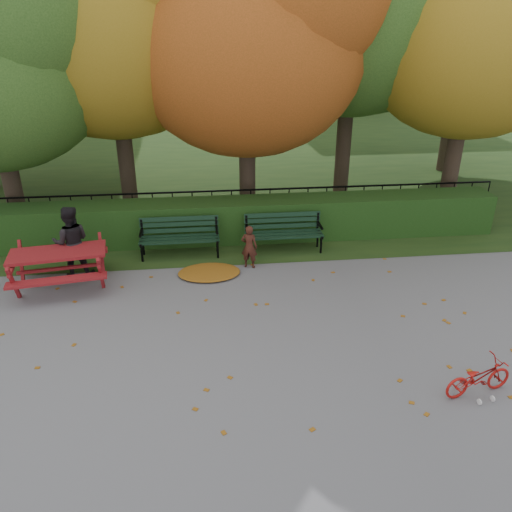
{
  "coord_description": "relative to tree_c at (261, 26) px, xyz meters",
  "views": [
    {
      "loc": [
        -0.72,
        -6.93,
        4.93
      ],
      "look_at": [
        0.2,
        1.33,
        1.0
      ],
      "focal_mm": 35.0,
      "sensor_mm": 36.0,
      "label": 1
    }
  ],
  "objects": [
    {
      "name": "ground",
      "position": [
        -0.83,
        -5.96,
        -4.82
      ],
      "size": [
        90.0,
        90.0,
        0.0
      ],
      "primitive_type": "plane",
      "color": "slate",
      "rests_on": "ground"
    },
    {
      "name": "grass_strip",
      "position": [
        -0.83,
        8.04,
        -4.82
      ],
      "size": [
        90.0,
        90.0,
        0.0
      ],
      "primitive_type": "plane",
      "color": "#1B3413",
      "rests_on": "ground"
    },
    {
      "name": "building_right",
      "position": [
        7.17,
        22.04,
        1.18
      ],
      "size": [
        9.0,
        6.0,
        12.0
      ],
      "primitive_type": "cube",
      "color": "tan",
      "rests_on": "ground"
    },
    {
      "name": "hedge",
      "position": [
        -0.83,
        -1.46,
        -4.32
      ],
      "size": [
        13.0,
        0.9,
        1.0
      ],
      "primitive_type": "cube",
      "color": "black",
      "rests_on": "ground"
    },
    {
      "name": "iron_fence",
      "position": [
        -0.83,
        -0.66,
        -4.29
      ],
      "size": [
        14.0,
        0.04,
        1.02
      ],
      "color": "black",
      "rests_on": "ground"
    },
    {
      "name": "tree_c",
      "position": [
        0.0,
        0.0,
        0.0
      ],
      "size": [
        6.3,
        6.0,
        8.0
      ],
      "color": "#2E201A",
      "rests_on": "ground"
    },
    {
      "name": "tree_e",
      "position": [
        5.69,
        -0.19,
        0.26
      ],
      "size": [
        6.09,
        5.8,
        8.16
      ],
      "color": "#2E201A",
      "rests_on": "ground"
    },
    {
      "name": "tree_g",
      "position": [
        7.5,
        3.8,
        0.55
      ],
      "size": [
        6.3,
        6.0,
        8.55
      ],
      "color": "#2E201A",
      "rests_on": "ground"
    },
    {
      "name": "bench_left",
      "position": [
        -2.13,
        -2.26,
        -4.3
      ],
      "size": [
        1.8,
        0.57,
        0.88
      ],
      "color": "black",
      "rests_on": "ground"
    },
    {
      "name": "bench_right",
      "position": [
        0.27,
        -2.26,
        -4.3
      ],
      "size": [
        1.8,
        0.57,
        0.88
      ],
      "color": "black",
      "rests_on": "ground"
    },
    {
      "name": "picnic_table",
      "position": [
        -4.49,
        -3.54,
        -4.21
      ],
      "size": [
        2.04,
        1.73,
        0.9
      ],
      "rotation": [
        0.0,
        0.0,
        0.15
      ],
      "color": "maroon",
      "rests_on": "ground"
    },
    {
      "name": "leaf_pile",
      "position": [
        -1.51,
        -3.33,
        -4.78
      ],
      "size": [
        1.36,
        0.96,
        0.09
      ],
      "primitive_type": "ellipsoid",
      "rotation": [
        0.0,
        0.0,
        0.02
      ],
      "color": "brown",
      "rests_on": "ground"
    },
    {
      "name": "leaf_scatter",
      "position": [
        -0.83,
        -5.66,
        -4.82
      ],
      "size": [
        9.0,
        5.7,
        0.01
      ],
      "primitive_type": null,
      "color": "brown",
      "rests_on": "ground"
    },
    {
      "name": "child",
      "position": [
        -0.61,
        -3.07,
        -4.34
      ],
      "size": [
        0.41,
        0.33,
        0.98
      ],
      "primitive_type": "imported",
      "rotation": [
        0.0,
        0.0,
        2.83
      ],
      "color": "#3D1B13",
      "rests_on": "ground"
    },
    {
      "name": "adult",
      "position": [
        -4.32,
        -3.06,
        -4.05
      ],
      "size": [
        0.82,
        0.67,
        1.55
      ],
      "primitive_type": "imported",
      "rotation": [
        0.0,
        0.0,
        3.26
      ],
      "color": "black",
      "rests_on": "ground"
    },
    {
      "name": "bicycle",
      "position": [
        2.27,
        -7.55,
        -4.54
      ],
      "size": [
        1.13,
        0.57,
        0.57
      ],
      "primitive_type": "imported",
      "rotation": [
        0.0,
        0.0,
        1.76
      ],
      "color": "#AD1410",
      "rests_on": "ground"
    }
  ]
}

